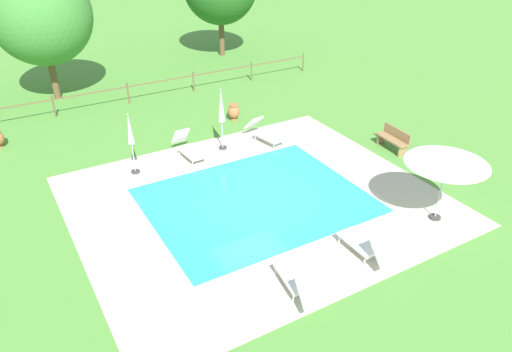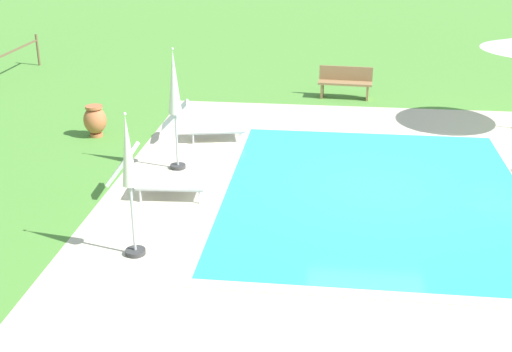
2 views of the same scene
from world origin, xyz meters
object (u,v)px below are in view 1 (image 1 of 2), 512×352
at_px(sun_lounger_south_near_corner, 188,148).
at_px(tree_far_west, 41,15).
at_px(patio_umbrella_closed_row_west, 131,135).
at_px(sun_lounger_north_near_steps, 298,281).
at_px(wooden_bench_lawn_side, 394,139).
at_px(terracotta_urn_near_fence, 234,112).
at_px(patio_umbrella_closed_row_mid_west, 221,110).
at_px(sun_lounger_north_mid, 366,245).
at_px(sun_lounger_north_far, 264,133).
at_px(patio_umbrella_open_foreground, 448,159).

distance_m(sun_lounger_south_near_corner, tree_far_west, 10.53).
relative_size(patio_umbrella_closed_row_west, tree_far_west, 0.37).
height_order(sun_lounger_north_near_steps, wooden_bench_lawn_side, sun_lounger_north_near_steps).
bearing_deg(terracotta_urn_near_fence, patio_umbrella_closed_row_mid_west, -126.66).
xyz_separation_m(wooden_bench_lawn_side, terracotta_urn_near_fence, (-4.11, 5.87, -0.06)).
distance_m(sun_lounger_north_near_steps, tree_far_west, 18.32).
relative_size(sun_lounger_south_near_corner, tree_far_west, 0.29).
bearing_deg(sun_lounger_south_near_corner, tree_far_west, 108.48).
bearing_deg(tree_far_west, sun_lounger_north_near_steps, -82.02).
relative_size(wooden_bench_lawn_side, tree_far_west, 0.24).
relative_size(sun_lounger_north_mid, sun_lounger_north_far, 0.94).
height_order(sun_lounger_north_near_steps, terracotta_urn_near_fence, sun_lounger_north_near_steps).
bearing_deg(wooden_bench_lawn_side, patio_umbrella_closed_row_mid_west, 149.37).
bearing_deg(patio_umbrella_closed_row_west, tree_far_west, 95.49).
bearing_deg(sun_lounger_north_near_steps, sun_lounger_south_near_corner, 85.67).
relative_size(patio_umbrella_closed_row_mid_west, wooden_bench_lawn_side, 1.66).
bearing_deg(wooden_bench_lawn_side, sun_lounger_north_near_steps, -148.54).
relative_size(patio_umbrella_closed_row_mid_west, terracotta_urn_near_fence, 3.37).
xyz_separation_m(sun_lounger_north_far, patio_umbrella_closed_row_west, (-5.49, 0.07, 1.12)).
relative_size(patio_umbrella_closed_row_west, patio_umbrella_closed_row_mid_west, 0.92).
relative_size(sun_lounger_north_far, tree_far_west, 0.31).
xyz_separation_m(sun_lounger_north_near_steps, tree_far_west, (-2.49, 17.77, 3.69)).
distance_m(sun_lounger_north_mid, tree_far_west, 18.57).
height_order(wooden_bench_lawn_side, tree_far_west, tree_far_west).
distance_m(sun_lounger_south_near_corner, patio_umbrella_open_foreground, 9.46).
bearing_deg(wooden_bench_lawn_side, sun_lounger_north_far, 141.39).
height_order(sun_lounger_north_mid, patio_umbrella_closed_row_west, patio_umbrella_closed_row_west).
bearing_deg(tree_far_west, sun_lounger_south_near_corner, -71.52).
bearing_deg(tree_far_west, patio_umbrella_closed_row_west, -84.51).
distance_m(sun_lounger_north_near_steps, sun_lounger_north_far, 9.04).
bearing_deg(tree_far_west, wooden_bench_lawn_side, -50.87).
relative_size(sun_lounger_north_mid, wooden_bench_lawn_side, 1.23).
bearing_deg(patio_umbrella_closed_row_west, sun_lounger_north_mid, -63.04).
bearing_deg(patio_umbrella_open_foreground, sun_lounger_north_mid, -174.34).
bearing_deg(sun_lounger_north_mid, terracotta_urn_near_fence, 82.36).
xyz_separation_m(sun_lounger_north_mid, terracotta_urn_near_fence, (1.41, 10.50, 0.01)).
relative_size(sun_lounger_south_near_corner, wooden_bench_lawn_side, 1.22).
xyz_separation_m(sun_lounger_north_far, sun_lounger_south_near_corner, (-3.28, 0.27, 0.01)).
bearing_deg(wooden_bench_lawn_side, patio_umbrella_closed_row_west, 160.83).
relative_size(sun_lounger_north_near_steps, patio_umbrella_closed_row_west, 0.85).
xyz_separation_m(patio_umbrella_closed_row_mid_west, wooden_bench_lawn_side, (5.89, -3.48, -1.22)).
bearing_deg(tree_far_west, patio_umbrella_open_foreground, -64.69).
bearing_deg(patio_umbrella_open_foreground, terracotta_urn_near_fence, 99.80).
height_order(sun_lounger_south_near_corner, wooden_bench_lawn_side, sun_lounger_south_near_corner).
bearing_deg(patio_umbrella_closed_row_west, sun_lounger_north_far, -0.75).
bearing_deg(patio_umbrella_closed_row_west, patio_umbrella_open_foreground, -46.64).
xyz_separation_m(patio_umbrella_open_foreground, patio_umbrella_closed_row_west, (-7.22, 7.64, -0.61)).
xyz_separation_m(sun_lounger_north_far, tree_far_west, (-6.41, 9.63, 3.69)).
bearing_deg(patio_umbrella_open_foreground, wooden_bench_lawn_side, 61.45).
xyz_separation_m(sun_lounger_north_near_steps, sun_lounger_north_mid, (2.47, 0.26, 0.01)).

